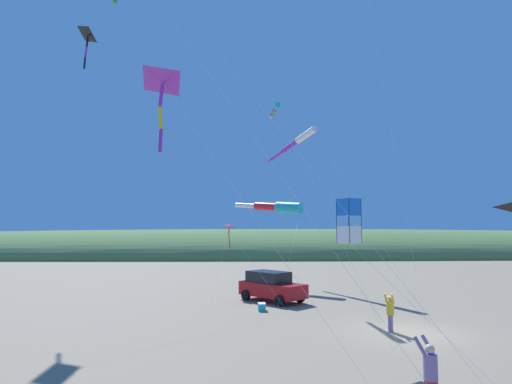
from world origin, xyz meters
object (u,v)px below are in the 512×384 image
Objects in this scene: person_child_green_jacket at (390,310)px; kite_windsock_small_distant at (275,110)px; kite_delta_magenta_far_left at (230,227)px; kite_delta_yellow_midlevel at (89,35)px; kite_windsock_striped_overhead at (277,207)px; parked_car at (271,286)px; kite_box_white_trailing at (349,221)px; kite_delta_long_streamer_left at (164,83)px; person_adult_flyer at (430,371)px; kite_windsock_long_streamer_right at (297,141)px; cooler_box at (262,307)px.

kite_windsock_small_distant is at bearing -159.24° from person_child_green_jacket.
kite_delta_yellow_midlevel reaches higher than kite_delta_magenta_far_left.
kite_delta_magenta_far_left is 17.43m from kite_delta_yellow_midlevel.
kite_windsock_small_distant is 1.25× the size of kite_windsock_striped_overhead.
parked_car is at bearing -7.50° from kite_windsock_striped_overhead.
kite_windsock_small_distant is 8.15m from kite_windsock_striped_overhead.
kite_box_white_trailing is 0.35× the size of kite_windsock_small_distant.
kite_windsock_small_distant reaches higher than kite_box_white_trailing.
kite_box_white_trailing is at bearing -40.65° from person_child_green_jacket.
person_child_green_jacket is 13.50m from kite_delta_long_streamer_left.
person_adult_flyer is at bearing 7.46° from kite_box_white_trailing.
kite_delta_yellow_midlevel is at bearing -140.48° from person_adult_flyer.
kite_windsock_long_streamer_right is (-5.33, 5.71, 7.48)m from kite_delta_magenta_far_left.
kite_windsock_long_streamer_right is at bearing 163.05° from cooler_box.
kite_delta_magenta_far_left reaches higher than parked_car.
person_child_green_jacket is 0.18× the size of kite_delta_long_streamer_left.
kite_windsock_small_distant is at bearing -173.04° from person_adult_flyer.
kite_delta_magenta_far_left is at bearing 93.22° from kite_delta_yellow_midlevel.
person_child_green_jacket is 0.08× the size of kite_windsock_long_streamer_right.
kite_windsock_long_streamer_right is at bearing 179.74° from person_adult_flyer.
kite_delta_yellow_midlevel is at bearing -86.78° from kite_delta_magenta_far_left.
parked_car is 22.31m from kite_delta_yellow_midlevel.
person_adult_flyer reaches higher than person_child_green_jacket.
parked_car is 0.78× the size of kite_box_white_trailing.
person_child_green_jacket is 27.59m from kite_delta_yellow_midlevel.
parked_car is at bearing 166.02° from cooler_box.
person_child_green_jacket is 0.09× the size of kite_delta_yellow_midlevel.
kite_delta_long_streamer_left is at bearing -67.32° from kite_box_white_trailing.
kite_windsock_striped_overhead is (-10.39, 1.72, 6.12)m from cooler_box.
person_adult_flyer is 22.75m from kite_windsock_small_distant.
kite_windsock_long_streamer_right is (-20.18, 0.78, 7.35)m from kite_box_white_trailing.
kite_windsock_striped_overhead is (-15.47, -3.73, 5.38)m from person_child_green_jacket.
kite_windsock_small_distant reaches higher than person_adult_flyer.
parked_car is 0.23× the size of kite_delta_yellow_midlevel.
person_adult_flyer is 1.03× the size of person_child_green_jacket.
kite_delta_magenta_far_left is at bearing 174.71° from kite_delta_long_streamer_left.
kite_windsock_striped_overhead reaches higher than person_child_green_jacket.
kite_delta_yellow_midlevel is at bearing -152.80° from kite_delta_long_streamer_left.
kite_delta_long_streamer_left is at bearing -57.98° from person_child_green_jacket.
kite_windsock_striped_overhead is at bearing 106.40° from kite_delta_yellow_midlevel.
kite_box_white_trailing is at bearing -2.22° from kite_windsock_long_streamer_right.
cooler_box is 0.03× the size of kite_delta_yellow_midlevel.
cooler_box is at bearing -16.95° from kite_windsock_long_streamer_right.
person_adult_flyer is 0.19× the size of kite_delta_long_streamer_left.
kite_windsock_long_streamer_right reaches higher than person_child_green_jacket.
kite_delta_long_streamer_left is at bearing -108.03° from person_adult_flyer.
cooler_box is 0.06× the size of kite_delta_long_streamer_left.
kite_delta_long_streamer_left is 18.21m from kite_delta_magenta_far_left.
kite_delta_magenta_far_left reaches higher than cooler_box.
kite_windsock_long_streamer_right is at bearing 162.09° from parked_car.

